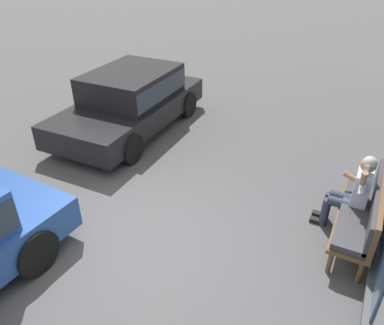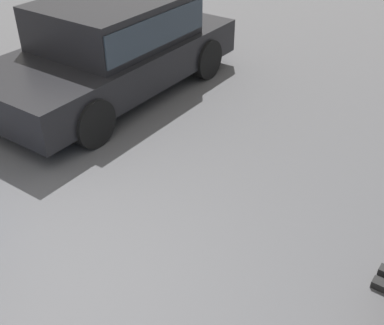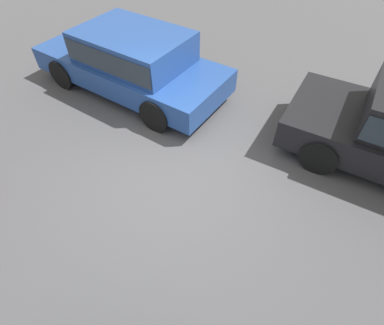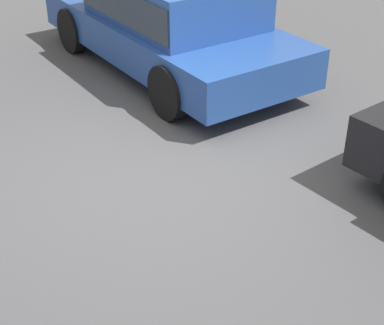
{
  "view_description": "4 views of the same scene",
  "coord_description": "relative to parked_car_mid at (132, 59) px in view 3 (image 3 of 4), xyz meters",
  "views": [
    {
      "loc": [
        3.27,
        2.6,
        3.98
      ],
      "look_at": [
        -0.79,
        0.52,
        1.22
      ],
      "focal_mm": 35.0,
      "sensor_mm": 36.0,
      "label": 1
    },
    {
      "loc": [
        1.46,
        2.6,
        3.24
      ],
      "look_at": [
        -1.46,
        0.46,
        0.81
      ],
      "focal_mm": 45.0,
      "sensor_mm": 36.0,
      "label": 2
    },
    {
      "loc": [
        -2.02,
        2.6,
        3.91
      ],
      "look_at": [
        -0.6,
        0.25,
        0.96
      ],
      "focal_mm": 28.0,
      "sensor_mm": 36.0,
      "label": 3
    },
    {
      "loc": [
        -4.21,
        2.6,
        3.15
      ],
      "look_at": [
        -1.5,
        0.56,
        1.11
      ],
      "focal_mm": 55.0,
      "sensor_mm": 36.0,
      "label": 4
    }
  ],
  "objects": [
    {
      "name": "ground_plane",
      "position": [
        -2.17,
        1.85,
        -0.75
      ],
      "size": [
        60.0,
        60.0,
        0.0
      ],
      "primitive_type": "plane",
      "color": "#4C4C4F"
    },
    {
      "name": "parked_car_mid",
      "position": [
        0.0,
        0.0,
        0.0
      ],
      "size": [
        4.4,
        2.03,
        1.35
      ],
      "color": "#23478E",
      "rests_on": "ground_plane"
    }
  ]
}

